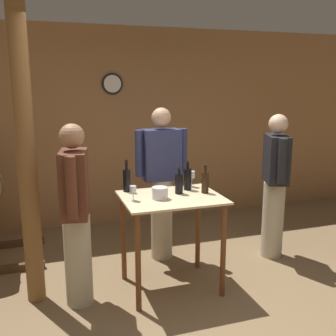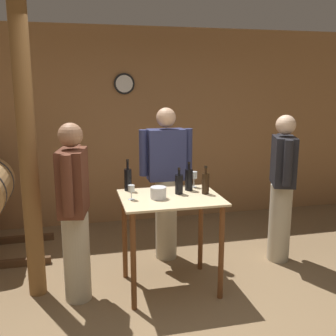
% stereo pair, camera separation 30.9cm
% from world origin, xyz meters
% --- Properties ---
extents(ground_plane, '(14.00, 14.00, 0.00)m').
position_xyz_m(ground_plane, '(0.00, 0.00, 0.00)').
color(ground_plane, brown).
extents(back_wall, '(8.40, 0.08, 2.70)m').
position_xyz_m(back_wall, '(-0.00, 2.74, 1.35)').
color(back_wall, '#996B42').
rests_on(back_wall, ground_plane).
extents(tasting_table, '(0.92, 0.72, 0.92)m').
position_xyz_m(tasting_table, '(-0.06, 0.71, 0.72)').
color(tasting_table, beige).
rests_on(tasting_table, ground_plane).
extents(wooden_post, '(0.16, 0.16, 2.70)m').
position_xyz_m(wooden_post, '(-1.31, 0.89, 1.35)').
color(wooden_post, brown).
rests_on(wooden_post, ground_plane).
extents(wine_bottle_far_left, '(0.07, 0.07, 0.31)m').
position_xyz_m(wine_bottle_far_left, '(-0.42, 1.01, 1.04)').
color(wine_bottle_far_left, black).
rests_on(wine_bottle_far_left, tasting_table).
extents(wine_bottle_left, '(0.08, 0.08, 0.26)m').
position_xyz_m(wine_bottle_left, '(0.04, 0.78, 1.02)').
color(wine_bottle_left, black).
rests_on(wine_bottle_left, tasting_table).
extents(wine_bottle_center, '(0.08, 0.08, 0.28)m').
position_xyz_m(wine_bottle_center, '(0.17, 0.88, 1.03)').
color(wine_bottle_center, black).
rests_on(wine_bottle_center, tasting_table).
extents(wine_bottle_right, '(0.07, 0.07, 0.27)m').
position_xyz_m(wine_bottle_right, '(0.28, 0.72, 1.03)').
color(wine_bottle_right, black).
rests_on(wine_bottle_right, tasting_table).
extents(wine_glass_near_left, '(0.06, 0.06, 0.14)m').
position_xyz_m(wine_glass_near_left, '(-0.43, 0.69, 1.02)').
color(wine_glass_near_left, silver).
rests_on(wine_glass_near_left, tasting_table).
extents(wine_glass_near_center, '(0.06, 0.06, 0.16)m').
position_xyz_m(wine_glass_near_center, '(0.25, 0.98, 1.04)').
color(wine_glass_near_center, silver).
rests_on(wine_glass_near_center, tasting_table).
extents(ice_bucket, '(0.15, 0.15, 0.11)m').
position_xyz_m(ice_bucket, '(-0.18, 0.67, 0.97)').
color(ice_bucket, silver).
rests_on(ice_bucket, tasting_table).
extents(person_host, '(0.59, 0.24, 1.70)m').
position_xyz_m(person_host, '(0.05, 1.39, 0.90)').
color(person_host, '#B7AD93').
rests_on(person_host, ground_plane).
extents(person_visitor_with_scarf, '(0.34, 0.56, 1.63)m').
position_xyz_m(person_visitor_with_scarf, '(1.27, 1.03, 0.86)').
color(person_visitor_with_scarf, '#B7AD93').
rests_on(person_visitor_with_scarf, ground_plane).
extents(person_visitor_bearded, '(0.29, 0.58, 1.63)m').
position_xyz_m(person_visitor_bearded, '(-0.94, 0.70, 0.86)').
color(person_visitor_bearded, '#B7AD93').
rests_on(person_visitor_bearded, ground_plane).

